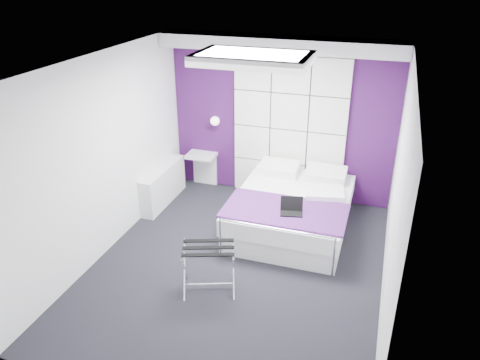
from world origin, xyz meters
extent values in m
plane|color=black|center=(0.00, 0.00, 0.00)|extent=(4.40, 4.40, 0.00)
plane|color=white|center=(0.00, 0.00, 2.60)|extent=(4.40, 4.40, 0.00)
plane|color=white|center=(0.00, 2.20, 1.30)|extent=(3.60, 0.00, 3.60)
plane|color=white|center=(-1.80, 0.00, 1.30)|extent=(0.00, 4.40, 4.40)
plane|color=white|center=(1.80, 0.00, 1.30)|extent=(0.00, 4.40, 4.40)
cube|color=#390F45|center=(0.00, 2.19, 1.30)|extent=(3.58, 0.02, 2.58)
cube|color=silver|center=(0.00, 1.95, 2.50)|extent=(3.58, 0.50, 0.20)
sphere|color=white|center=(-1.05, 2.06, 1.22)|extent=(0.15, 0.15, 0.15)
cube|color=silver|center=(-1.69, 1.30, 0.30)|extent=(0.22, 1.20, 0.60)
cube|color=silver|center=(0.46, 1.14, 0.14)|extent=(1.54, 1.93, 0.29)
cube|color=white|center=(0.46, 1.14, 0.41)|extent=(1.58, 1.97, 0.24)
cube|color=#441757|center=(0.46, 0.66, 0.55)|extent=(1.64, 0.87, 0.03)
cube|color=silver|center=(-1.31, 2.02, 0.59)|extent=(0.48, 0.37, 0.05)
cube|color=black|center=(-0.18, -0.54, 0.58)|extent=(0.60, 0.44, 0.01)
cube|color=black|center=(0.56, 0.58, 0.57)|extent=(0.29, 0.20, 0.02)
cube|color=black|center=(0.56, 0.68, 0.67)|extent=(0.29, 0.01, 0.19)
camera|label=1|loc=(1.58, -4.73, 3.61)|focal=35.00mm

